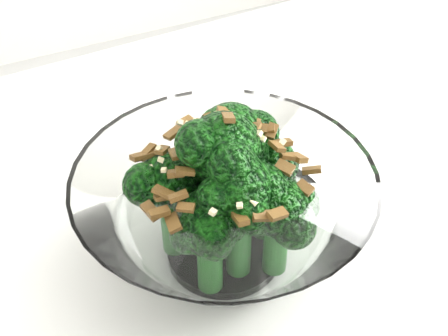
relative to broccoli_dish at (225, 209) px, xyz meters
name	(u,v)px	position (x,y,z in m)	size (l,w,h in m)	color
broccoli_dish	(225,209)	(0.00, 0.00, 0.00)	(0.23, 0.23, 0.15)	white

